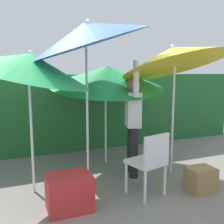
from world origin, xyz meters
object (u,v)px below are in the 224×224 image
at_px(umbrella_yellow, 174,57).
at_px(umbrella_navy, 29,65).
at_px(umbrella_orange, 107,76).
at_px(crate_cardboard, 201,179).
at_px(chair_plastic, 149,160).
at_px(person_vendor, 133,119).
at_px(cooler_box, 69,193).
at_px(umbrella_rainbow, 87,34).

height_order(umbrella_yellow, umbrella_navy, umbrella_yellow).
distance_m(umbrella_orange, crate_cardboard, 2.35).
distance_m(umbrella_navy, chair_plastic, 2.08).
bearing_deg(crate_cardboard, umbrella_orange, 115.49).
bearing_deg(umbrella_yellow, umbrella_navy, 174.81).
relative_size(chair_plastic, crate_cardboard, 2.32).
height_order(person_vendor, cooler_box, person_vendor).
distance_m(chair_plastic, cooler_box, 1.14).
bearing_deg(cooler_box, umbrella_yellow, 15.79).
xyz_separation_m(umbrella_navy, cooler_box, (0.34, -0.72, -1.58)).
relative_size(person_vendor, chair_plastic, 2.11).
xyz_separation_m(umbrella_navy, person_vendor, (1.58, 0.03, -0.87)).
bearing_deg(chair_plastic, umbrella_rainbow, 132.18).
xyz_separation_m(umbrella_yellow, person_vendor, (-0.59, 0.23, -1.00)).
bearing_deg(person_vendor, umbrella_orange, 103.06).
bearing_deg(umbrella_rainbow, umbrella_navy, 176.90).
xyz_separation_m(umbrella_rainbow, umbrella_orange, (0.61, 0.80, -0.62)).
relative_size(umbrella_yellow, person_vendor, 1.28).
xyz_separation_m(umbrella_orange, umbrella_navy, (-1.41, -0.76, 0.18)).
relative_size(person_vendor, cooler_box, 3.47).
distance_m(umbrella_rainbow, umbrella_orange, 1.18).
relative_size(umbrella_yellow, umbrella_navy, 1.08).
relative_size(umbrella_orange, crate_cardboard, 5.51).
height_order(umbrella_rainbow, cooler_box, umbrella_rainbow).
height_order(chair_plastic, crate_cardboard, chair_plastic).
xyz_separation_m(umbrella_orange, cooler_box, (-1.07, -1.47, -1.39)).
xyz_separation_m(umbrella_rainbow, cooler_box, (-0.46, -0.67, -2.01)).
height_order(umbrella_rainbow, umbrella_navy, umbrella_rainbow).
bearing_deg(cooler_box, chair_plastic, -2.15).
height_order(umbrella_yellow, chair_plastic, umbrella_yellow).
relative_size(umbrella_yellow, crate_cardboard, 6.28).
bearing_deg(chair_plastic, umbrella_navy, 152.36).
relative_size(umbrella_orange, umbrella_navy, 0.95).
height_order(umbrella_navy, chair_plastic, umbrella_navy).
height_order(cooler_box, crate_cardboard, cooler_box).
bearing_deg(umbrella_yellow, umbrella_orange, 128.43).
bearing_deg(person_vendor, chair_plastic, -99.88).
bearing_deg(chair_plastic, umbrella_orange, 91.22).
bearing_deg(umbrella_yellow, cooler_box, -164.21).
bearing_deg(cooler_box, umbrella_orange, 53.92).
distance_m(umbrella_rainbow, crate_cardboard, 2.64).
xyz_separation_m(umbrella_rainbow, crate_cardboard, (1.41, -0.87, -2.06)).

